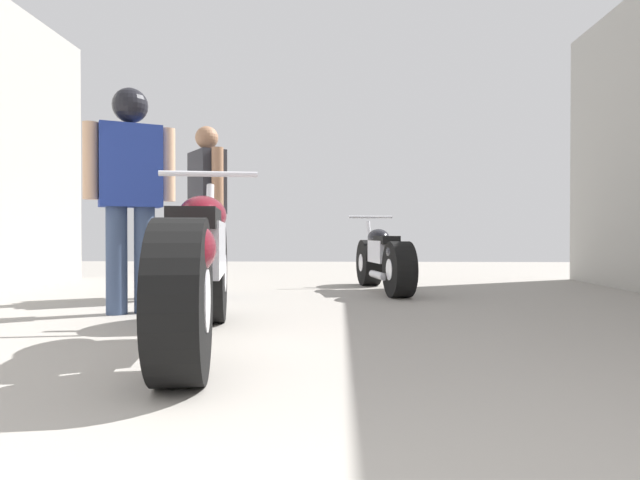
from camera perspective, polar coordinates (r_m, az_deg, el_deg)
The scene contains 5 objects.
ground_plane at distance 3.59m, azimuth -1.78°, elevation -9.00°, with size 15.98×15.98×0.00m, color gray.
motorcycle_maroon_cruiser at distance 2.88m, azimuth -13.00°, elevation -2.77°, with size 0.72×2.18×1.02m.
motorcycle_black_naked at distance 5.62m, azimuth 6.83°, elevation -2.09°, with size 0.61×1.74×0.81m.
mechanic_in_blue at distance 5.19m, azimuth -12.07°, elevation 4.18°, with size 0.46×0.60×1.63m.
mechanic_with_helmet at distance 4.27m, azimuth -19.72°, elevation 6.23°, with size 0.64×0.42×1.70m.
Camera 1 is at (0.24, -0.26, 0.60)m, focal length 29.74 mm.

